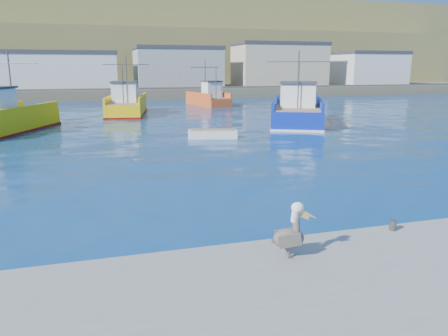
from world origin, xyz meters
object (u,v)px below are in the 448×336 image
at_px(trawler_yellow_a, 5,120).
at_px(skiff_mid, 213,135).
at_px(skiff_far, 307,103).
at_px(pelican, 290,234).
at_px(boat_orange, 209,98).
at_px(trawler_yellow_b, 127,105).
at_px(trawler_blue, 297,111).

height_order(trawler_yellow_a, skiff_mid, trawler_yellow_a).
bearing_deg(skiff_far, pelican, -117.54).
relative_size(boat_orange, skiff_far, 1.96).
relative_size(trawler_yellow_b, skiff_far, 2.55).
xyz_separation_m(trawler_yellow_b, skiff_mid, (4.73, -18.70, -0.76)).
xyz_separation_m(trawler_yellow_a, skiff_far, (34.52, 15.64, -0.72)).
bearing_deg(trawler_blue, pelican, -116.10).
relative_size(trawler_yellow_a, skiff_mid, 3.03).
distance_m(boat_orange, skiff_far, 13.30).
relative_size(trawler_yellow_b, pelican, 7.90).
bearing_deg(pelican, trawler_blue, 63.90).
height_order(trawler_yellow_b, trawler_blue, trawler_blue).
relative_size(trawler_blue, skiff_mid, 3.45).
distance_m(trawler_yellow_b, skiff_mid, 19.30).
distance_m(skiff_mid, skiff_far, 30.26).
bearing_deg(trawler_yellow_b, skiff_mid, -75.82).
bearing_deg(skiff_mid, boat_orange, 75.95).
height_order(trawler_blue, skiff_mid, trawler_blue).
relative_size(trawler_yellow_a, pelican, 8.07).
distance_m(trawler_yellow_a, boat_orange, 29.29).
bearing_deg(skiff_mid, trawler_yellow_b, 104.18).
height_order(skiff_far, pelican, pelican).
distance_m(trawler_yellow_a, trawler_blue, 24.83).
distance_m(trawler_yellow_b, trawler_blue, 19.13).
distance_m(trawler_yellow_a, trawler_yellow_b, 15.22).
relative_size(trawler_yellow_a, trawler_blue, 0.88).
xyz_separation_m(trawler_blue, pelican, (-13.52, -27.61, 0.01)).
height_order(boat_orange, pelican, boat_orange).
bearing_deg(pelican, boat_orange, 77.72).
bearing_deg(skiff_mid, pelican, -100.01).
bearing_deg(trawler_yellow_b, trawler_blue, -40.85).
xyz_separation_m(trawler_blue, skiff_far, (9.72, 16.98, -0.80)).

